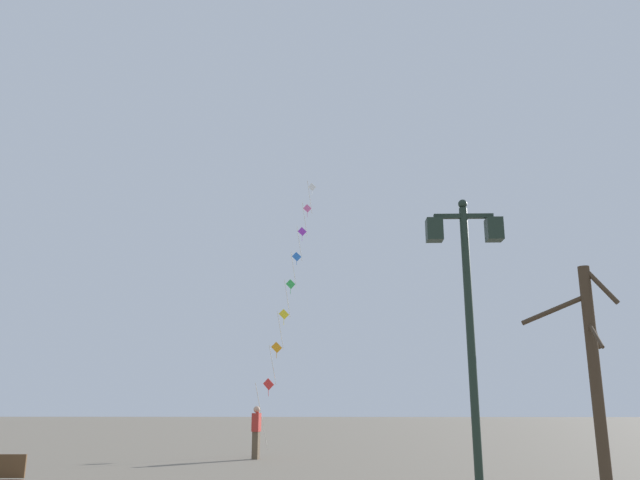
% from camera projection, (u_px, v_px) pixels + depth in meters
% --- Properties ---
extents(ground_plane, '(160.00, 160.00, 0.00)m').
position_uv_depth(ground_plane, '(339.00, 458.00, 21.38)').
color(ground_plane, '#756B5B').
extents(twin_lantern_lamp_post, '(1.33, 0.28, 5.29)m').
position_uv_depth(twin_lantern_lamp_post, '(468.00, 291.00, 10.84)').
color(twin_lantern_lamp_post, '#1E2D23').
rests_on(twin_lantern_lamp_post, ground_plane).
extents(kite_train, '(1.90, 8.29, 13.07)m').
position_uv_depth(kite_train, '(291.00, 284.00, 28.02)').
color(kite_train, brown).
rests_on(kite_train, ground_plane).
extents(kite_flyer, '(0.29, 0.62, 1.71)m').
position_uv_depth(kite_flyer, '(256.00, 431.00, 21.21)').
color(kite_flyer, brown).
rests_on(kite_flyer, ground_plane).
extents(bare_tree, '(1.73, 1.86, 4.47)m').
position_uv_depth(bare_tree, '(593.00, 369.00, 12.34)').
color(bare_tree, '#423323').
rests_on(bare_tree, ground_plane).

